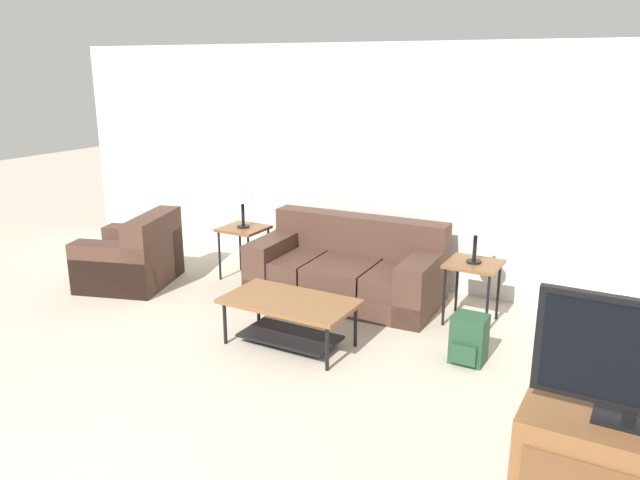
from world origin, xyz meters
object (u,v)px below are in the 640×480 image
side_table_right (473,270)px  television (638,360)px  side_table_left (244,233)px  backpack (469,339)px  armchair (133,259)px  coffee_table (290,311)px  table_lamp_right (477,221)px  couch (348,271)px  table_lamp_left (242,193)px

side_table_right → television: bearing=-60.5°
side_table_left → backpack: (2.85, -0.82, -0.33)m
armchair → side_table_right: size_ratio=1.99×
coffee_table → table_lamp_right: bearing=45.6°
side_table_left → television: television is taller
armchair → backpack: armchair is taller
couch → armchair: (-2.28, -0.79, -0.00)m
armchair → television: bearing=-19.5°
table_lamp_right → backpack: table_lamp_right is taller
television → backpack: 2.32m
side_table_left → table_lamp_left: (0.00, 0.00, 0.47)m
coffee_table → backpack: 1.53m
coffee_table → backpack: bearing=17.0°
side_table_right → table_lamp_right: 0.47m
couch → table_lamp_left: (-1.32, -0.02, 0.70)m
table_lamp_right → table_lamp_left: bearing=180.0°
side_table_left → table_lamp_right: size_ratio=1.15×
side_table_right → table_lamp_left: table_lamp_left is taller
armchair → table_lamp_left: (0.97, 0.77, 0.70)m
armchair → backpack: 3.82m
armchair → side_table_right: (3.60, 0.77, 0.24)m
table_lamp_left → couch: bearing=0.7°
side_table_left → table_lamp_left: 0.47m
television → table_lamp_right: bearing=119.5°
side_table_right → backpack: bearing=-75.0°
coffee_table → table_lamp_left: table_lamp_left is taller
side_table_right → backpack: 0.91m
side_table_left → side_table_right: size_ratio=1.00×
couch → backpack: bearing=-28.4°
table_lamp_left → table_lamp_right: size_ratio=1.00×
armchair → television: size_ratio=1.31×
coffee_table → table_lamp_right: table_lamp_right is taller
couch → table_lamp_left: 1.49m
couch → television: television is taller
couch → television: 3.87m
side_table_left → backpack: size_ratio=1.46×
side_table_left → table_lamp_right: (2.64, 0.00, 0.47)m
couch → table_lamp_left: table_lamp_left is taller
table_lamp_left → backpack: size_ratio=1.27×
coffee_table → side_table_left: 1.90m
couch → table_lamp_left: bearing=-179.3°
coffee_table → table_lamp_right: size_ratio=2.20×
table_lamp_right → backpack: size_ratio=1.27×
backpack → coffee_table: bearing=-163.0°
side_table_right → armchair: bearing=-167.9°
side_table_right → television: 3.00m
side_table_left → backpack: side_table_left is taller
armchair → table_lamp_right: size_ratio=2.29×
armchair → coffee_table: 2.42m
armchair → coffee_table: bearing=-11.7°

